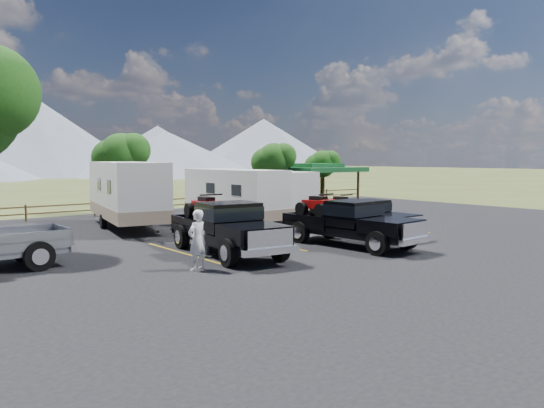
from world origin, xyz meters
TOP-DOWN VIEW (x-y plane):
  - ground at (0.00, 0.00)m, footprint 320.00×320.00m
  - asphalt_lot at (0.00, 3.00)m, footprint 44.00×34.00m
  - stall_lines at (0.00, 4.00)m, footprint 12.12×5.50m
  - tree_ne_a at (8.97, 17.01)m, footprint 3.11×2.92m
  - tree_ne_b at (14.98, 18.01)m, footprint 2.77×2.59m
  - tree_north at (-2.03, 19.02)m, footprint 3.46×3.24m
  - rail_fence at (2.00, 18.50)m, footprint 36.12×0.12m
  - pavilion at (13.00, 17.00)m, footprint 6.20×6.20m
  - rig_left at (-4.78, 2.78)m, footprint 2.99×6.80m
  - rig_center at (0.21, 1.16)m, footprint 2.56×6.41m
  - rig_right at (2.98, 2.79)m, footprint 2.01×5.58m
  - trailer_left at (-4.62, 12.16)m, footprint 4.04×9.83m
  - trailer_center at (0.48, 9.80)m, footprint 2.31×8.59m
  - trailer_right at (2.72, 9.97)m, footprint 2.23×8.25m
  - person_a at (-7.14, 0.90)m, footprint 0.82×0.64m
  - person_b at (-5.46, 2.69)m, footprint 1.18×1.19m

SIDE VIEW (x-z plane):
  - ground at x=0.00m, z-range 0.00..0.00m
  - asphalt_lot at x=0.00m, z-range 0.00..0.04m
  - stall_lines at x=0.00m, z-range 0.04..0.05m
  - rail_fence at x=2.00m, z-range 0.11..1.11m
  - rig_right at x=2.98m, z-range 0.01..1.86m
  - person_b at x=-5.46m, z-range 0.04..1.98m
  - person_a at x=-7.14m, z-range 0.04..2.00m
  - rig_center at x=0.21m, z-range 0.00..2.10m
  - rig_left at x=-4.78m, z-range 0.00..2.20m
  - trailer_right at x=2.72m, z-range 0.11..2.98m
  - trailer_center at x=0.48m, z-range 0.11..3.11m
  - trailer_left at x=-4.62m, z-range 0.12..3.52m
  - pavilion at x=13.00m, z-range 1.18..4.40m
  - tree_ne_b at x=14.98m, z-range 0.99..5.26m
  - tree_ne_a at x=8.97m, z-range 1.10..5.86m
  - tree_north at x=-2.03m, z-range 1.21..6.46m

